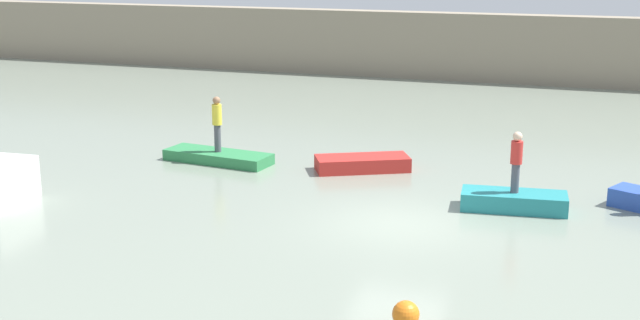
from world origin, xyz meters
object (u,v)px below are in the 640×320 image
object	(u,v)px
rowboat_red	(362,163)
mooring_buoy	(406,314)
rowboat_teal	(514,201)
person_red_shirt	(516,159)
rowboat_green	(218,157)
person_yellow_shirt	(217,121)

from	to	relation	value
rowboat_red	mooring_buoy	bearing A→B (deg)	-97.28
rowboat_teal	person_red_shirt	xyz separation A→B (m)	(0.00, 0.00, 1.19)
rowboat_red	mooring_buoy	world-z (taller)	mooring_buoy
rowboat_green	rowboat_teal	size ratio (longest dim) A/B	1.29
person_yellow_shirt	mooring_buoy	world-z (taller)	person_yellow_shirt
person_red_shirt	rowboat_green	bearing A→B (deg)	168.17
person_yellow_shirt	rowboat_teal	bearing A→B (deg)	-11.83
rowboat_red	mooring_buoy	size ratio (longest dim) A/B	5.64
mooring_buoy	person_yellow_shirt	bearing A→B (deg)	130.99
rowboat_green	mooring_buoy	bearing A→B (deg)	-42.20
rowboat_green	person_yellow_shirt	xyz separation A→B (m)	(0.00, 0.00, 1.22)
person_yellow_shirt	mooring_buoy	bearing A→B (deg)	-49.01
rowboat_teal	person_yellow_shirt	xyz separation A→B (m)	(-9.89, 2.07, 1.15)
rowboat_teal	person_red_shirt	world-z (taller)	person_red_shirt
rowboat_teal	mooring_buoy	world-z (taller)	mooring_buoy
rowboat_teal	person_red_shirt	bearing A→B (deg)	0.00
rowboat_green	person_red_shirt	world-z (taller)	person_red_shirt
person_red_shirt	person_yellow_shirt	xyz separation A→B (m)	(-9.89, 2.07, -0.04)
mooring_buoy	rowboat_green	bearing A→B (deg)	130.99
rowboat_teal	rowboat_red	bearing A→B (deg)	146.01
rowboat_green	person_yellow_shirt	bearing A→B (deg)	0.00
rowboat_teal	person_yellow_shirt	bearing A→B (deg)	161.52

